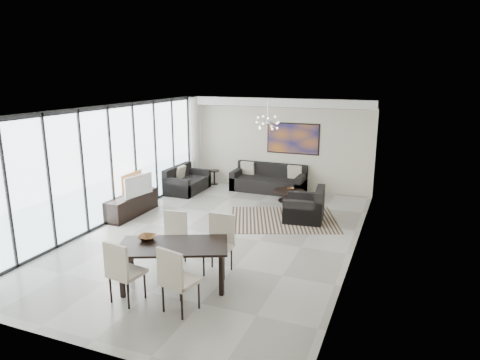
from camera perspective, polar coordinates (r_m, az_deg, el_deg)
The scene contains 20 objects.
room_shell at distance 9.38m, azimuth -0.20°, elevation 0.54°, with size 6.00×9.00×2.90m.
window_wall at distance 11.02m, azimuth -16.43°, elevation 2.11°, with size 0.37×8.95×2.90m.
soffit at distance 13.36m, azimuth 4.92°, elevation 10.29°, with size 5.98×0.40×0.26m, color white.
painting at distance 13.51m, azimuth 7.07°, elevation 5.50°, with size 1.68×0.04×0.98m, color #C76A1B.
chandelier at distance 11.60m, azimuth 3.69°, elevation 7.65°, with size 0.66×0.66×0.71m.
rug at distance 11.04m, azimuth 5.78°, elevation -5.24°, with size 2.66×2.05×0.01m, color black.
coffee_table at distance 12.56m, azimuth 6.55°, elevation -2.02°, with size 0.91×0.91×0.32m.
bowl_coffee at distance 12.54m, azimuth 6.74°, elevation -1.22°, with size 0.23×0.23×0.07m, color brown.
sofa_main at distance 13.58m, azimuth 3.85°, elevation -0.26°, with size 2.31×0.94×0.84m.
loveseat at distance 13.61m, azimuth -7.18°, elevation -0.38°, with size 0.89×1.58×0.79m.
armchair at distance 11.00m, azimuth 8.75°, elevation -3.84°, with size 1.07×1.11×0.85m.
side_table at distance 14.34m, azimuth -3.45°, elevation 0.67°, with size 0.35×0.35×0.48m.
tv_console at distance 11.61m, azimuth -14.28°, elevation -3.23°, with size 0.50×1.76×0.55m, color black.
television at distance 11.39m, azimuth -13.73°, elevation -0.67°, with size 0.95×0.12×0.55m, color gray.
dining_table at distance 7.57m, azimuth -8.85°, elevation -9.12°, with size 2.08×1.60×0.77m.
dining_chair_sw at distance 7.23m, azimuth -15.50°, elevation -11.29°, with size 0.56×0.56×1.07m.
dining_chair_se at distance 6.77m, azimuth -8.59°, elevation -12.56°, with size 0.61×0.61×1.09m.
dining_chair_nw at distance 8.50m, azimuth -8.81°, elevation -7.13°, with size 0.53×0.53×1.04m.
dining_chair_ne at distance 8.06m, azimuth -2.73°, elevation -7.89°, with size 0.53×0.53×1.10m.
bowl_dining at distance 7.82m, azimuth -12.27°, elevation -7.52°, with size 0.31×0.31×0.08m, color brown.
Camera 1 is at (3.86, -8.46, 3.66)m, focal length 32.00 mm.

